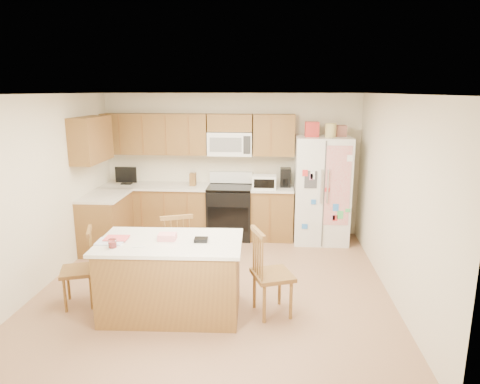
# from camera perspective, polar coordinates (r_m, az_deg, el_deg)

# --- Properties ---
(ground) EXTENTS (4.50, 4.50, 0.00)m
(ground) POSITION_cam_1_polar(r_m,az_deg,el_deg) (5.90, -3.26, -12.15)
(ground) COLOR #A06E4D
(ground) RESTS_ON ground
(room_shell) EXTENTS (4.60, 4.60, 2.52)m
(room_shell) POSITION_cam_1_polar(r_m,az_deg,el_deg) (5.44, -3.46, 1.69)
(room_shell) COLOR beige
(room_shell) RESTS_ON ground
(cabinetry) EXTENTS (3.36, 1.56, 2.15)m
(cabinetry) POSITION_cam_1_polar(r_m,az_deg,el_deg) (7.45, -9.02, 0.61)
(cabinetry) COLOR olive
(cabinetry) RESTS_ON ground
(stove) EXTENTS (0.76, 0.65, 1.13)m
(stove) POSITION_cam_1_polar(r_m,az_deg,el_deg) (7.54, -1.35, -2.54)
(stove) COLOR black
(stove) RESTS_ON ground
(refrigerator) EXTENTS (0.90, 0.79, 2.04)m
(refrigerator) POSITION_cam_1_polar(r_m,az_deg,el_deg) (7.37, 10.81, 0.46)
(refrigerator) COLOR white
(refrigerator) RESTS_ON ground
(island) EXTENTS (1.65, 1.01, 0.98)m
(island) POSITION_cam_1_polar(r_m,az_deg,el_deg) (5.09, -9.13, -11.06)
(island) COLOR olive
(island) RESTS_ON ground
(windsor_chair_left) EXTENTS (0.50, 0.51, 0.94)m
(windsor_chair_left) POSITION_cam_1_polar(r_m,az_deg,el_deg) (5.55, -20.55, -9.67)
(windsor_chair_left) COLOR olive
(windsor_chair_left) RESTS_ON ground
(windsor_chair_back) EXTENTS (0.55, 0.54, 1.01)m
(windsor_chair_back) POSITION_cam_1_polar(r_m,az_deg,el_deg) (5.76, -8.50, -7.78)
(windsor_chair_back) COLOR olive
(windsor_chair_back) RESTS_ON ground
(windsor_chair_right) EXTENTS (0.55, 0.56, 1.03)m
(windsor_chair_right) POSITION_cam_1_polar(r_m,az_deg,el_deg) (4.99, 4.07, -10.91)
(windsor_chair_right) COLOR olive
(windsor_chair_right) RESTS_ON ground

